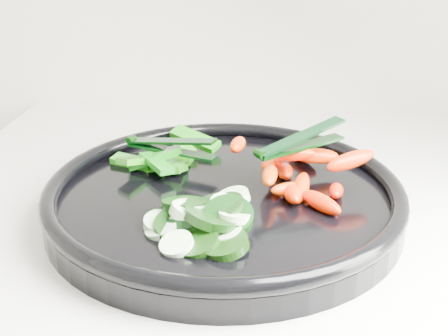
# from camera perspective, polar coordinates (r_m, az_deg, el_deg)

# --- Properties ---
(veggie_tray) EXTENTS (0.48, 0.48, 0.04)m
(veggie_tray) POSITION_cam_1_polar(r_m,az_deg,el_deg) (0.65, 0.00, -2.79)
(veggie_tray) COLOR black
(veggie_tray) RESTS_ON counter
(cucumber_pile) EXTENTS (0.12, 0.12, 0.04)m
(cucumber_pile) POSITION_cam_1_polar(r_m,az_deg,el_deg) (0.58, -2.43, -4.74)
(cucumber_pile) COLOR black
(cucumber_pile) RESTS_ON veggie_tray
(carrot_pile) EXTENTS (0.16, 0.17, 0.06)m
(carrot_pile) POSITION_cam_1_polar(r_m,az_deg,el_deg) (0.67, 6.81, -0.18)
(carrot_pile) COLOR #EA2E00
(carrot_pile) RESTS_ON veggie_tray
(pepper_pile) EXTENTS (0.12, 0.13, 0.04)m
(pepper_pile) POSITION_cam_1_polar(r_m,az_deg,el_deg) (0.72, -5.46, 0.87)
(pepper_pile) COLOR #116B0A
(pepper_pile) RESTS_ON veggie_tray
(tong_carrot) EXTENTS (0.10, 0.09, 0.02)m
(tong_carrot) POSITION_cam_1_polar(r_m,az_deg,el_deg) (0.66, 6.85, 2.35)
(tong_carrot) COLOR black
(tong_carrot) RESTS_ON carrot_pile
(tong_pepper) EXTENTS (0.11, 0.05, 0.02)m
(tong_pepper) POSITION_cam_1_polar(r_m,az_deg,el_deg) (0.71, -5.06, 2.06)
(tong_pepper) COLOR black
(tong_pepper) RESTS_ON pepper_pile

